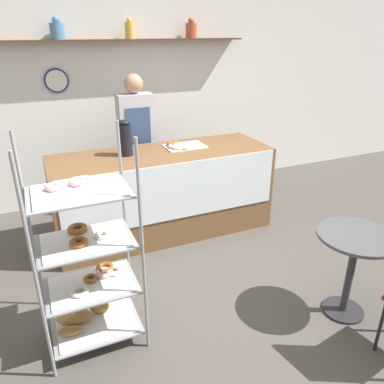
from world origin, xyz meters
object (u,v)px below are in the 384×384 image
object	(u,v)px
pastry_rack	(87,268)
donut_tray_counter	(180,146)
cafe_table	(354,256)
coffee_carafe	(125,138)
person_worker	(137,140)

from	to	relation	value
pastry_rack	donut_tray_counter	distance (m)	1.95
cafe_table	coffee_carafe	bearing A→B (deg)	123.07
person_worker	cafe_table	bearing A→B (deg)	-67.96
pastry_rack	person_worker	xyz separation A→B (m)	(0.93, 1.95, 0.31)
coffee_carafe	donut_tray_counter	xyz separation A→B (m)	(0.61, 0.02, -0.16)
pastry_rack	donut_tray_counter	size ratio (longest dim) A/B	3.59
pastry_rack	cafe_table	xyz separation A→B (m)	(1.94, -0.54, -0.08)
person_worker	cafe_table	world-z (taller)	person_worker
cafe_table	donut_tray_counter	world-z (taller)	donut_tray_counter
person_worker	coffee_carafe	xyz separation A→B (m)	(-0.26, -0.54, 0.19)
coffee_carafe	person_worker	bearing A→B (deg)	63.95
person_worker	coffee_carafe	size ratio (longest dim) A/B	4.55
pastry_rack	cafe_table	distance (m)	2.01
cafe_table	donut_tray_counter	xyz separation A→B (m)	(-0.66, 1.97, 0.42)
person_worker	cafe_table	xyz separation A→B (m)	(1.01, -2.49, -0.40)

